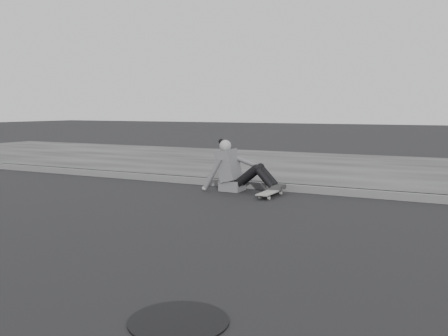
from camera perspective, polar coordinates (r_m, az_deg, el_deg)
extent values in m
plane|color=black|center=(6.59, -7.15, -5.38)|extent=(80.00, 80.00, 0.00)
cube|color=#535353|center=(8.80, 2.26, -1.86)|extent=(24.00, 0.16, 0.12)
cube|color=#393939|center=(11.60, 8.49, 0.17)|extent=(24.00, 6.00, 0.12)
cylinder|color=black|center=(3.42, -5.21, -17.02)|extent=(0.66, 0.66, 0.01)
cylinder|color=gray|center=(7.72, 4.13, -3.35)|extent=(0.03, 0.05, 0.05)
cylinder|color=gray|center=(7.66, 5.17, -3.43)|extent=(0.03, 0.05, 0.05)
cylinder|color=gray|center=(8.20, 5.54, -2.77)|extent=(0.03, 0.05, 0.05)
cylinder|color=gray|center=(8.14, 6.52, -2.84)|extent=(0.03, 0.05, 0.05)
cube|color=#303033|center=(7.69, 4.65, -3.19)|extent=(0.16, 0.04, 0.03)
cube|color=#303033|center=(8.16, 6.03, -2.61)|extent=(0.16, 0.04, 0.03)
cube|color=gray|center=(7.92, 5.36, -2.71)|extent=(0.20, 0.78, 0.02)
cube|color=#505053|center=(8.46, 0.94, -2.00)|extent=(0.36, 0.34, 0.18)
cube|color=#505053|center=(8.45, 0.52, 0.31)|extent=(0.37, 0.40, 0.57)
cube|color=#505053|center=(8.49, -0.27, 1.16)|extent=(0.14, 0.30, 0.20)
cylinder|color=gray|center=(8.45, 0.21, 1.94)|extent=(0.09, 0.09, 0.08)
sphere|color=gray|center=(8.44, 0.15, 2.56)|extent=(0.20, 0.20, 0.20)
sphere|color=black|center=(8.50, -0.33, 3.06)|extent=(0.09, 0.09, 0.09)
cylinder|color=black|center=(8.22, 2.64, -0.90)|extent=(0.43, 0.13, 0.39)
cylinder|color=black|center=(8.39, 3.15, -0.75)|extent=(0.43, 0.13, 0.39)
cylinder|color=black|center=(8.11, 4.58, -1.06)|extent=(0.35, 0.11, 0.36)
cylinder|color=black|center=(8.27, 5.05, -0.90)|extent=(0.35, 0.11, 0.36)
sphere|color=black|center=(8.14, 3.71, -0.02)|extent=(0.13, 0.13, 0.13)
sphere|color=black|center=(8.30, 4.20, 0.11)|extent=(0.13, 0.13, 0.13)
cube|color=#2A2A2A|center=(8.06, 5.78, -2.24)|extent=(0.24, 0.08, 0.07)
cube|color=#2A2A2A|center=(8.23, 6.24, -2.06)|extent=(0.24, 0.08, 0.07)
cylinder|color=#505053|center=(8.37, -1.35, -0.72)|extent=(0.38, 0.08, 0.58)
sphere|color=gray|center=(8.47, -2.27, -2.34)|extent=(0.08, 0.08, 0.08)
cylinder|color=#505053|center=(8.48, 2.45, 0.74)|extent=(0.48, 0.08, 0.21)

